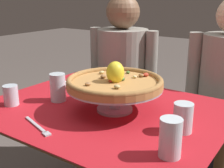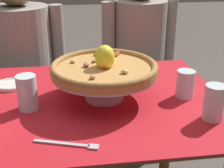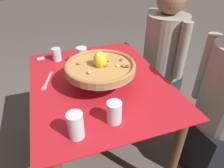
{
  "view_description": "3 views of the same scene",
  "coord_description": "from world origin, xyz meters",
  "px_view_note": "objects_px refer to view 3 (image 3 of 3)",
  "views": [
    {
      "loc": [
        0.73,
        -0.99,
        1.21
      ],
      "look_at": [
        0.03,
        0.01,
        0.83
      ],
      "focal_mm": 47.19,
      "sensor_mm": 36.0,
      "label": 1
    },
    {
      "loc": [
        -0.07,
        -1.1,
        1.26
      ],
      "look_at": [
        0.08,
        -0.03,
        0.79
      ],
      "focal_mm": 49.33,
      "sensor_mm": 36.0,
      "label": 2
    },
    {
      "loc": [
        1.04,
        -0.27,
        1.4
      ],
      "look_at": [
        0.11,
        0.05,
        0.74
      ],
      "focal_mm": 32.02,
      "sensor_mm": 36.0,
      "label": 3
    }
  ],
  "objects_px": {
    "sugar_packet": "(41,59)",
    "dinner_fork": "(47,81)",
    "water_glass_front_right": "(76,127)",
    "diner_right": "(222,108)",
    "water_glass_side_right": "(114,113)",
    "pizza": "(100,66)",
    "side_plate": "(108,54)",
    "water_glass_front_left": "(57,55)",
    "water_glass_side_left": "(82,58)",
    "diner_left": "(162,58)",
    "pizza_stand": "(100,73)"
  },
  "relations": [
    {
      "from": "sugar_packet",
      "to": "dinner_fork",
      "type": "bearing_deg",
      "value": 4.02
    },
    {
      "from": "water_glass_front_right",
      "to": "diner_right",
      "type": "height_order",
      "value": "diner_right"
    },
    {
      "from": "dinner_fork",
      "to": "water_glass_side_right",
      "type": "bearing_deg",
      "value": 31.18
    },
    {
      "from": "water_glass_side_right",
      "to": "water_glass_front_right",
      "type": "relative_size",
      "value": 0.87
    },
    {
      "from": "pizza",
      "to": "side_plate",
      "type": "distance_m",
      "value": 0.45
    },
    {
      "from": "water_glass_side_right",
      "to": "sugar_packet",
      "type": "bearing_deg",
      "value": -159.38
    },
    {
      "from": "pizza",
      "to": "side_plate",
      "type": "relative_size",
      "value": 3.1
    },
    {
      "from": "water_glass_front_left",
      "to": "water_glass_side_right",
      "type": "height_order",
      "value": "water_glass_side_right"
    },
    {
      "from": "water_glass_side_left",
      "to": "side_plate",
      "type": "height_order",
      "value": "water_glass_side_left"
    },
    {
      "from": "water_glass_front_right",
      "to": "diner_left",
      "type": "relative_size",
      "value": 0.11
    },
    {
      "from": "side_plate",
      "to": "water_glass_side_left",
      "type": "bearing_deg",
      "value": -65.54
    },
    {
      "from": "pizza_stand",
      "to": "water_glass_side_right",
      "type": "distance_m",
      "value": 0.32
    },
    {
      "from": "water_glass_front_right",
      "to": "dinner_fork",
      "type": "bearing_deg",
      "value": -169.34
    },
    {
      "from": "side_plate",
      "to": "diner_right",
      "type": "relative_size",
      "value": 0.11
    },
    {
      "from": "water_glass_front_left",
      "to": "sugar_packet",
      "type": "distance_m",
      "value": 0.14
    },
    {
      "from": "side_plate",
      "to": "diner_right",
      "type": "height_order",
      "value": "diner_right"
    },
    {
      "from": "diner_right",
      "to": "water_glass_front_left",
      "type": "bearing_deg",
      "value": -128.28
    },
    {
      "from": "pizza_stand",
      "to": "pizza",
      "type": "bearing_deg",
      "value": 80.5
    },
    {
      "from": "water_glass_front_left",
      "to": "side_plate",
      "type": "distance_m",
      "value": 0.39
    },
    {
      "from": "side_plate",
      "to": "sugar_packet",
      "type": "distance_m",
      "value": 0.52
    },
    {
      "from": "side_plate",
      "to": "diner_left",
      "type": "distance_m",
      "value": 0.54
    },
    {
      "from": "diner_left",
      "to": "water_glass_side_right",
      "type": "bearing_deg",
      "value": -44.87
    },
    {
      "from": "water_glass_side_right",
      "to": "dinner_fork",
      "type": "bearing_deg",
      "value": -148.82
    },
    {
      "from": "water_glass_side_right",
      "to": "water_glass_side_left",
      "type": "distance_m",
      "value": 0.61
    },
    {
      "from": "dinner_fork",
      "to": "diner_right",
      "type": "relative_size",
      "value": 0.17
    },
    {
      "from": "diner_right",
      "to": "water_glass_side_right",
      "type": "bearing_deg",
      "value": -88.45
    },
    {
      "from": "water_glass_side_left",
      "to": "sugar_packet",
      "type": "bearing_deg",
      "value": -125.05
    },
    {
      "from": "pizza",
      "to": "water_glass_front_right",
      "type": "xyz_separation_m",
      "value": [
        0.35,
        -0.21,
        -0.08
      ]
    },
    {
      "from": "pizza_stand",
      "to": "dinner_fork",
      "type": "relative_size",
      "value": 2.05
    },
    {
      "from": "dinner_fork",
      "to": "sugar_packet",
      "type": "distance_m",
      "value": 0.35
    },
    {
      "from": "water_glass_front_right",
      "to": "diner_right",
      "type": "distance_m",
      "value": 0.95
    },
    {
      "from": "water_glass_side_right",
      "to": "diner_right",
      "type": "bearing_deg",
      "value": 91.55
    },
    {
      "from": "sugar_packet",
      "to": "diner_right",
      "type": "bearing_deg",
      "value": 52.83
    },
    {
      "from": "pizza",
      "to": "water_glass_front_right",
      "type": "relative_size",
      "value": 3.24
    },
    {
      "from": "side_plate",
      "to": "dinner_fork",
      "type": "relative_size",
      "value": 0.66
    },
    {
      "from": "pizza",
      "to": "diner_left",
      "type": "relative_size",
      "value": 0.34
    },
    {
      "from": "water_glass_front_left",
      "to": "pizza_stand",
      "type": "bearing_deg",
      "value": 26.25
    },
    {
      "from": "water_glass_side_right",
      "to": "diner_left",
      "type": "xyz_separation_m",
      "value": [
        -0.73,
        0.73,
        -0.18
      ]
    },
    {
      "from": "pizza",
      "to": "dinner_fork",
      "type": "height_order",
      "value": "pizza"
    },
    {
      "from": "water_glass_side_left",
      "to": "sugar_packet",
      "type": "xyz_separation_m",
      "value": [
        -0.2,
        -0.28,
        -0.05
      ]
    },
    {
      "from": "pizza_stand",
      "to": "water_glass_front_right",
      "type": "relative_size",
      "value": 3.22
    },
    {
      "from": "water_glass_front_left",
      "to": "diner_left",
      "type": "bearing_deg",
      "value": 88.89
    },
    {
      "from": "pizza",
      "to": "sugar_packet",
      "type": "xyz_separation_m",
      "value": [
        -0.49,
        -0.33,
        -0.13
      ]
    },
    {
      "from": "side_plate",
      "to": "diner_left",
      "type": "bearing_deg",
      "value": 91.87
    },
    {
      "from": "dinner_fork",
      "to": "diner_right",
      "type": "bearing_deg",
      "value": 66.45
    },
    {
      "from": "pizza_stand",
      "to": "diner_right",
      "type": "relative_size",
      "value": 0.34
    },
    {
      "from": "pizza",
      "to": "water_glass_front_left",
      "type": "bearing_deg",
      "value": -153.67
    },
    {
      "from": "water_glass_front_left",
      "to": "water_glass_side_right",
      "type": "distance_m",
      "value": 0.77
    },
    {
      "from": "water_glass_front_left",
      "to": "side_plate",
      "type": "bearing_deg",
      "value": 84.85
    },
    {
      "from": "water_glass_front_right",
      "to": "water_glass_front_left",
      "type": "bearing_deg",
      "value": 179.85
    }
  ]
}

